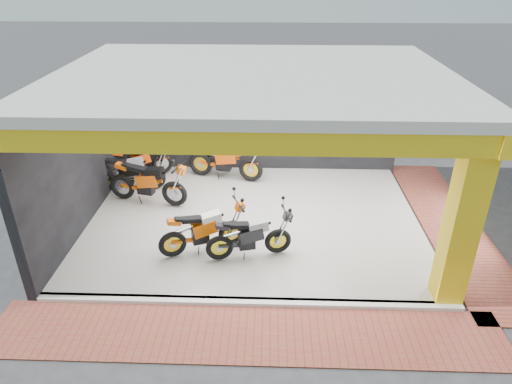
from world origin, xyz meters
TOP-DOWN VIEW (x-y plane):
  - ground at (0.00, 0.00)m, footprint 80.00×80.00m
  - showroom_floor at (0.00, 2.00)m, footprint 8.00×6.00m
  - showroom_ceiling at (0.00, 2.00)m, footprint 8.40×6.40m
  - back_wall at (0.00, 5.10)m, footprint 8.20×0.20m
  - left_wall at (-4.10, 2.00)m, footprint 0.20×6.20m
  - corner_column at (3.75, -0.75)m, footprint 0.50×0.50m
  - header_beam_front at (0.00, -1.00)m, footprint 8.40×0.30m
  - header_beam_right at (4.00, 2.00)m, footprint 0.30×6.40m
  - floor_kerb at (0.00, -1.02)m, footprint 8.00×0.20m
  - paver_front at (0.00, -1.80)m, footprint 9.00×1.40m
  - paver_right at (4.80, 2.00)m, footprint 1.40×7.00m
  - moto_hero at (-0.46, 0.81)m, footprint 2.16×1.47m
  - moto_row_a at (0.57, 0.53)m, footprint 2.07×1.16m
  - moto_row_b at (-2.06, 2.53)m, footprint 2.43×1.34m
  - moto_row_c at (-0.17, 4.05)m, footprint 2.48×1.39m
  - moto_row_d at (-2.80, 4.50)m, footprint 2.12×1.50m
  - moto_row_e at (-2.80, 3.48)m, footprint 2.18×1.07m

SIDE VIEW (x-z plane):
  - ground at x=0.00m, z-range 0.00..0.00m
  - paver_front at x=0.00m, z-range 0.00..0.03m
  - paver_right at x=4.80m, z-range 0.00..0.03m
  - showroom_floor at x=0.00m, z-range 0.00..0.10m
  - floor_kerb at x=0.00m, z-range 0.00..0.10m
  - moto_row_a at x=0.57m, z-range 0.10..1.29m
  - moto_row_d at x=-2.80m, z-range 0.10..1.32m
  - moto_hero at x=-0.46m, z-range 0.10..1.34m
  - moto_row_e at x=-2.80m, z-range 0.10..1.38m
  - moto_row_b at x=-2.06m, z-range 0.10..1.50m
  - moto_row_c at x=-0.17m, z-range 0.10..1.53m
  - back_wall at x=0.00m, z-range 0.00..3.50m
  - left_wall at x=-4.10m, z-range 0.00..3.50m
  - corner_column at x=3.75m, z-range 0.00..3.50m
  - header_beam_front at x=0.00m, z-range 3.10..3.50m
  - header_beam_right at x=4.00m, z-range 3.10..3.50m
  - showroom_ceiling at x=0.00m, z-range 3.50..3.70m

